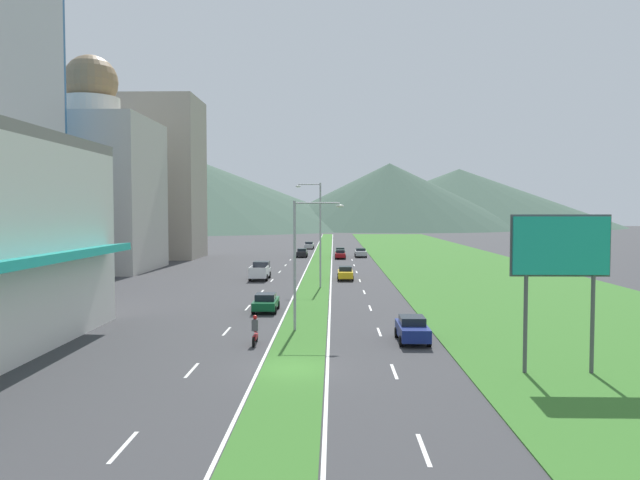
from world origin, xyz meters
name	(u,v)px	position (x,y,z in m)	size (l,w,h in m)	color
ground_plane	(293,370)	(0.00, 0.00, 0.00)	(600.00, 600.00, 0.00)	#38383A
grass_median	(320,264)	(0.00, 60.00, 0.03)	(3.20, 240.00, 0.06)	#387028
grass_verge_right	(457,265)	(20.60, 60.00, 0.03)	(24.00, 240.00, 0.06)	#387028
lane_dash_left_1	(123,447)	(-5.10, -10.14, 0.01)	(0.16, 2.80, 0.01)	silver
lane_dash_left_2	(192,370)	(-5.10, -0.27, 0.01)	(0.16, 2.80, 0.01)	silver
lane_dash_left_3	(227,331)	(-5.10, 9.59, 0.01)	(0.16, 2.80, 0.01)	silver
lane_dash_left_4	(248,308)	(-5.10, 19.46, 0.01)	(0.16, 2.80, 0.01)	silver
lane_dash_left_5	(262,292)	(-5.10, 29.32, 0.01)	(0.16, 2.80, 0.01)	silver
lane_dash_left_6	(272,280)	(-5.10, 39.19, 0.01)	(0.16, 2.80, 0.01)	silver
lane_dash_left_7	(280,272)	(-5.10, 49.05, 0.01)	(0.16, 2.80, 0.01)	silver
lane_dash_left_8	(286,265)	(-5.10, 58.92, 0.01)	(0.16, 2.80, 0.01)	silver
lane_dash_left_9	(290,260)	(-5.10, 68.78, 0.01)	(0.16, 2.80, 0.01)	silver
lane_dash_right_1	(424,450)	(5.10, -10.14, 0.01)	(0.16, 2.80, 0.01)	silver
lane_dash_right_2	(394,371)	(5.10, -0.27, 0.01)	(0.16, 2.80, 0.01)	silver
lane_dash_right_3	(379,332)	(5.10, 9.59, 0.01)	(0.16, 2.80, 0.01)	silver
lane_dash_right_4	(370,308)	(5.10, 19.46, 0.01)	(0.16, 2.80, 0.01)	silver
lane_dash_right_5	(364,292)	(5.10, 29.32, 0.01)	(0.16, 2.80, 0.01)	silver
lane_dash_right_6	(360,281)	(5.10, 39.19, 0.01)	(0.16, 2.80, 0.01)	silver
lane_dash_right_7	(357,272)	(5.10, 49.05, 0.01)	(0.16, 2.80, 0.01)	silver
lane_dash_right_8	(354,265)	(5.10, 58.92, 0.01)	(0.16, 2.80, 0.01)	silver
lane_dash_right_9	(352,260)	(5.10, 68.78, 0.01)	(0.16, 2.80, 0.01)	silver
edge_line_median_left	(308,265)	(-1.75, 60.00, 0.01)	(0.16, 240.00, 0.01)	silver
edge_line_median_right	(332,265)	(1.75, 60.00, 0.01)	(0.16, 240.00, 0.01)	silver
domed_building	(93,186)	(-30.57, 50.72, 11.48)	(15.98, 15.98, 28.94)	#B7B2A8
midrise_colored	(164,179)	(-27.11, 72.81, 13.64)	(12.24, 12.24, 27.29)	#9E9384
hill_far_left	(170,189)	(-75.06, 252.20, 18.40)	(193.30, 193.30, 36.79)	#3D5647
hill_far_center	(390,196)	(28.05, 250.59, 15.16)	(123.72, 123.72, 30.32)	#3D5647
hill_far_right	(459,198)	(68.57, 290.89, 15.21)	(162.22, 162.22, 30.42)	#3D5647
street_lamp_near	(301,255)	(-0.13, 9.81, 5.10)	(3.37, 0.28, 8.73)	#99999E
street_lamp_mid	(318,229)	(0.43, 32.50, 6.18)	(2.69, 0.40, 10.98)	#99999E
billboard_roadside	(561,254)	(13.15, -0.57, 5.94)	(4.87, 0.28, 7.88)	#4C4C51
car_0	(302,253)	(-3.48, 74.76, 0.77)	(1.90, 4.27, 1.51)	black
car_1	(340,254)	(3.19, 71.43, 0.76)	(1.85, 4.39, 1.50)	maroon
car_2	(412,329)	(6.91, 6.68, 0.79)	(1.89, 4.13, 1.55)	navy
car_3	(340,252)	(3.22, 76.87, 0.76)	(1.89, 4.14, 1.51)	#0C5128
car_4	(361,253)	(6.80, 75.18, 0.79)	(2.04, 4.52, 1.52)	#B2B2B7
car_5	(309,245)	(-3.19, 97.68, 0.79)	(2.00, 4.44, 1.52)	#B2B2B7
car_6	(345,273)	(3.43, 39.99, 0.79)	(1.87, 4.10, 1.57)	yellow
car_7	(266,302)	(-3.37, 17.64, 0.74)	(1.95, 4.19, 1.46)	#0C5128
pickup_truck_0	(260,271)	(-6.61, 40.36, 0.98)	(2.18, 5.40, 2.00)	silver
motorcycle_rider	(255,332)	(-2.66, 5.63, 0.75)	(0.36, 2.00, 1.80)	black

